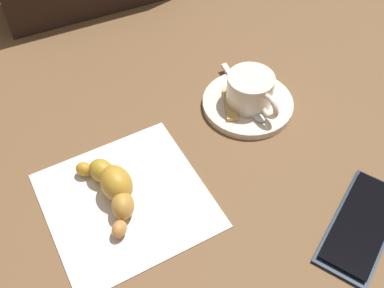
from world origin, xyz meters
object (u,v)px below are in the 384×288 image
Objects in this scene: saucer at (248,104)px; sugar_packet at (230,105)px; cell_phone at (362,224)px; espresso_cup at (251,91)px; croissant at (113,187)px; teaspoon at (249,101)px; napkin at (126,200)px.

saucer is 2.17× the size of sugar_packet.
sugar_packet is at bearing 171.49° from saucer.
cell_phone is at bearing -88.40° from saucer.
espresso_cup is 0.24m from croissant.
croissant is (-0.24, -0.05, -0.01)m from espresso_cup.
espresso_cup is 0.24m from cell_phone.
cell_phone is (0.01, -0.24, -0.03)m from espresso_cup.
cell_phone is at bearing 33.91° from sugar_packet.
teaspoon is at bearing -104.49° from saucer.
espresso_cup is 0.69× the size of teaspoon.
teaspoon is 0.24m from cell_phone.
teaspoon reaches higher than saucer.
teaspoon is at bearing 91.80° from cell_phone.
napkin is at bearing -45.43° from sugar_packet.
sugar_packet is at bearing 15.27° from croissant.
sugar_packet is 0.38× the size of cell_phone.
napkin is 0.29m from cell_phone.
napkin is 1.18× the size of cell_phone.
teaspoon is (-0.00, 0.00, -0.02)m from espresso_cup.
espresso_cup reaches higher than sugar_packet.
sugar_packet is 0.32× the size of napkin.
sugar_packet is (-0.03, 0.00, 0.01)m from saucer.
saucer is at bearing 87.33° from espresso_cup.
saucer is 0.69× the size of napkin.
teaspoon reaches higher than napkin.
saucer reaches higher than napkin.
saucer is 0.98× the size of teaspoon.
croissant reaches higher than cell_phone.
teaspoon reaches higher than sugar_packet.
saucer is at bearing 15.72° from napkin.
espresso_cup is at bearing -92.67° from saucer.
sugar_packet reaches higher than saucer.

